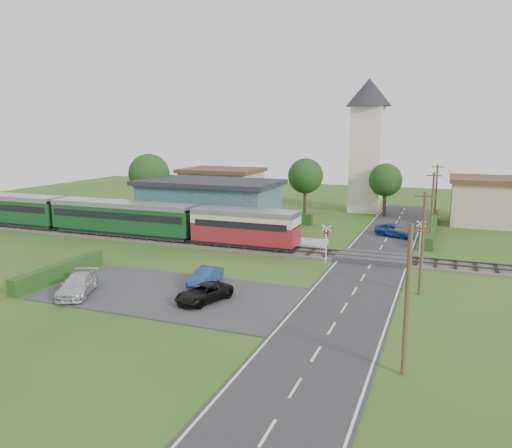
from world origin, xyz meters
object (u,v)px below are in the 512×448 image
(equipment_hut, at_px, (121,214))
(car_on_road, at_px, (394,230))
(pedestrian_far, at_px, (133,219))
(train, at_px, (98,215))
(crossing_signal_near, at_px, (326,238))
(station_building, at_px, (210,203))
(crossing_signal_far, at_px, (421,234))
(church_tower, at_px, (367,135))
(car_park_silver, at_px, (78,285))
(house_east, at_px, (488,200))
(car_park_dark, at_px, (204,293))
(house_west, at_px, (222,187))
(pedestrian_near, at_px, (238,227))
(car_park_blue, at_px, (205,277))

(equipment_hut, distance_m, car_on_road, 29.50)
(equipment_hut, relative_size, pedestrian_far, 1.35)
(train, distance_m, crossing_signal_near, 25.14)
(station_building, distance_m, crossing_signal_far, 24.51)
(church_tower, height_order, car_park_silver, church_tower)
(house_east, relative_size, car_park_silver, 1.93)
(car_on_road, xyz_separation_m, car_park_silver, (-17.78, -26.91, 0.01))
(equipment_hut, height_order, car_park_dark, equipment_hut)
(church_tower, distance_m, house_east, 17.21)
(house_west, bearing_deg, church_tower, 8.53)
(house_east, xyz_separation_m, pedestrian_near, (-24.01, -18.81, -1.51))
(house_west, bearing_deg, car_on_road, -26.19)
(crossing_signal_near, height_order, car_park_blue, crossing_signal_near)
(equipment_hut, xyz_separation_m, station_building, (8.00, 5.79, 0.95))
(crossing_signal_near, xyz_separation_m, pedestrian_near, (-10.41, 5.60, -0.85))
(car_park_silver, bearing_deg, church_tower, 50.90)
(crossing_signal_far, bearing_deg, station_building, 164.37)
(train, relative_size, church_tower, 2.45)
(church_tower, xyz_separation_m, house_east, (15.00, -4.00, -7.43))
(train, height_order, car_park_blue, train)
(station_building, bearing_deg, equipment_hut, -144.08)
(station_building, relative_size, car_park_silver, 3.50)
(car_park_silver, distance_m, pedestrian_far, 21.54)
(train, height_order, house_east, house_east)
(car_park_silver, bearing_deg, car_on_road, 33.46)
(car_park_blue, xyz_separation_m, car_park_silver, (-7.03, -5.00, 0.06))
(house_east, height_order, crossing_signal_near, house_east)
(house_west, height_order, crossing_signal_far, house_west)
(train, xyz_separation_m, car_on_road, (29.21, 10.41, -1.45))
(pedestrian_far, bearing_deg, train, 157.12)
(crossing_signal_far, xyz_separation_m, car_on_road, (-3.01, 8.02, -1.41))
(car_park_dark, bearing_deg, crossing_signal_far, 73.12)
(crossing_signal_far, bearing_deg, train, -175.75)
(church_tower, height_order, crossing_signal_near, church_tower)
(house_east, relative_size, crossing_signal_near, 2.69)
(car_park_silver, relative_size, pedestrian_far, 2.42)
(equipment_hut, bearing_deg, house_west, 81.38)
(church_tower, bearing_deg, train, -132.26)
(equipment_hut, distance_m, train, 3.29)
(equipment_hut, bearing_deg, car_park_blue, -39.49)
(car_park_blue, relative_size, car_park_silver, 0.80)
(train, height_order, car_park_silver, train)
(crossing_signal_far, height_order, car_park_blue, crossing_signal_far)
(station_building, xyz_separation_m, house_west, (-5.00, 14.01, 0.10))
(house_east, bearing_deg, car_park_blue, -121.04)
(church_tower, bearing_deg, car_park_blue, -97.84)
(equipment_hut, bearing_deg, pedestrian_far, -7.86)
(car_on_road, bearing_deg, house_east, -17.25)
(train, relative_size, car_park_silver, 9.46)
(equipment_hut, relative_size, pedestrian_near, 1.52)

